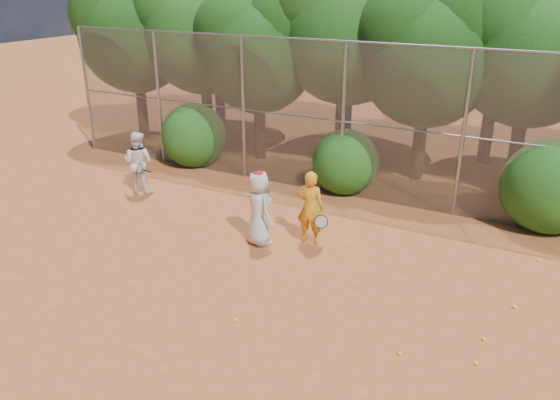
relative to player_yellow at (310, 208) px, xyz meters
The scene contains 24 objects.
ground 3.15m from the player_yellow, 80.20° to the right, with size 80.00×80.00×0.00m, color #A35024.
fence_back 3.27m from the player_yellow, 82.43° to the left, with size 20.05×0.09×4.03m.
tree_0 10.71m from the player_yellow, 150.54° to the left, with size 4.38×3.81×6.00m.
tree_1 9.12m from the player_yellow, 139.20° to the left, with size 4.64×4.03×6.35m.
tree_2 6.81m from the player_yellow, 129.10° to the left, with size 3.99×3.47×5.47m.
tree_3 6.99m from the player_yellow, 103.65° to the left, with size 4.89×4.26×6.70m.
tree_4 6.10m from the player_yellow, 78.44° to the left, with size 4.19×3.64×5.73m.
tree_5 7.72m from the player_yellow, 59.38° to the left, with size 4.51×3.92×6.17m.
tree_9 11.35m from the player_yellow, 133.41° to the left, with size 4.83×4.20×6.62m.
tree_10 9.22m from the player_yellow, 106.71° to the left, with size 5.15×4.48×7.06m.
tree_11 8.73m from the player_yellow, 71.37° to the left, with size 4.64×4.03×6.35m.
bush_0 6.40m from the player_yellow, 148.93° to the left, with size 2.00×2.00×2.00m, color #184E13.
bush_1 3.34m from the player_yellow, 98.30° to the left, with size 1.80×1.80×1.80m, color #184E13.
bush_2 5.60m from the player_yellow, 36.17° to the left, with size 2.20×2.20×2.20m, color #184E13.
player_yellow is the anchor object (origin of this frame).
player_teen 1.11m from the player_yellow, 150.25° to the right, with size 0.97×0.88×1.69m.
player_white 5.40m from the player_yellow, behind, with size 0.93×0.83×1.69m.
ball_0 4.49m from the player_yellow, 25.54° to the right, with size 0.07×0.07×0.07m, color #C4DF28.
ball_1 4.45m from the player_yellow, ahead, with size 0.07×0.07×0.07m, color #C4DF28.
ball_2 4.16m from the player_yellow, 45.15° to the right, with size 0.07×0.07×0.07m, color #C4DF28.
ball_3 4.81m from the player_yellow, 33.00° to the right, with size 0.07×0.07×0.07m, color #C4DF28.
ball_4 3.43m from the player_yellow, 87.62° to the right, with size 0.07×0.07×0.07m, color #C4DF28.
ball_5 4.86m from the player_yellow, 16.82° to the left, with size 0.07×0.07×0.07m, color #C4DF28.
ball_6 1.17m from the player_yellow, 19.80° to the left, with size 0.07×0.07×0.07m, color #C4DF28.
Camera 1 is at (3.93, -6.92, 5.50)m, focal length 35.00 mm.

